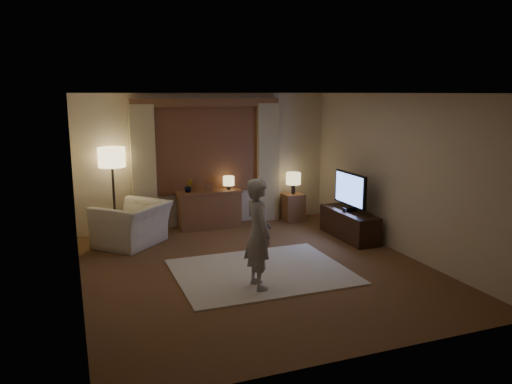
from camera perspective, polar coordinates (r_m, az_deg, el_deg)
name	(u,v)px	position (r m, az deg, el deg)	size (l,w,h in m)	color
room	(245,176)	(7.72, -1.23, 1.81)	(5.04, 5.54, 2.64)	brown
rug	(261,272)	(7.46, 0.60, -9.08)	(2.50, 2.00, 0.02)	beige
sideboard	(209,210)	(9.78, -5.35, -2.09)	(1.20, 0.40, 0.70)	brown
picture_frame	(209,188)	(9.68, -5.39, 0.50)	(0.16, 0.02, 0.20)	brown
plant	(189,186)	(9.58, -7.71, 0.63)	(0.17, 0.13, 0.30)	#999999
table_lamp_sideboard	(229,181)	(9.78, -3.14, 1.22)	(0.22, 0.22, 0.30)	black
floor_lamp	(112,162)	(9.29, -16.14, 3.28)	(0.48, 0.48, 1.65)	black
armchair	(132,224)	(8.91, -13.97, -3.60)	(1.13, 0.99, 0.74)	beige
side_table	(293,207)	(10.34, 4.25, -1.73)	(0.40, 0.40, 0.56)	brown
table_lamp_side	(293,179)	(10.23, 4.30, 1.48)	(0.30, 0.30, 0.44)	black
tv_stand	(349,224)	(9.24, 10.59, -3.67)	(0.45, 1.40, 0.50)	black
tv	(350,190)	(9.10, 10.72, 0.21)	(0.24, 0.97, 0.70)	black
person	(258,234)	(6.65, 0.25, -4.78)	(0.54, 0.36, 1.49)	#ABA79D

